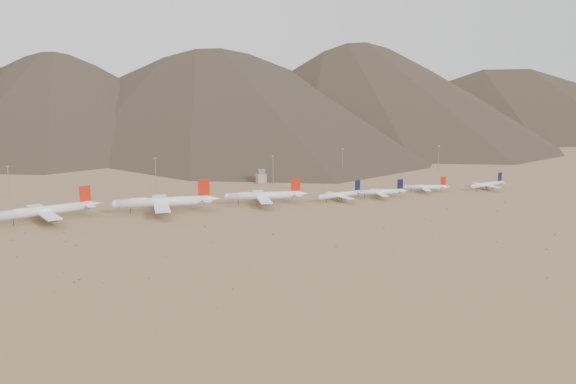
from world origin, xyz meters
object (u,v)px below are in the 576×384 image
object	(u,v)px
narrowbody_a	(341,195)
control_tower	(261,177)
widebody_west	(46,210)
widebody_centre	(163,202)
widebody_east	(264,196)
narrowbody_b	(381,192)

from	to	relation	value
narrowbody_a	control_tower	size ratio (longest dim) A/B	3.58
widebody_west	widebody_centre	distance (m)	77.71
widebody_centre	widebody_east	world-z (taller)	widebody_centre
widebody_west	narrowbody_b	xyz separation A→B (m)	(247.68, 2.54, -2.66)
narrowbody_b	widebody_west	bearing A→B (deg)	-171.66
widebody_centre	control_tower	xyz separation A→B (m)	(96.43, 91.00, -2.51)
control_tower	widebody_east	bearing A→B (deg)	-103.99
widebody_east	widebody_centre	bearing A→B (deg)	-169.19
control_tower	narrowbody_a	bearing A→B (deg)	-66.77
narrowbody_a	control_tower	bearing A→B (deg)	99.41
widebody_west	narrowbody_a	bearing A→B (deg)	-17.61
widebody_east	control_tower	xyz separation A→B (m)	(21.29, 85.46, -1.28)
widebody_centre	widebody_east	size ratio (longest dim) A/B	1.19
widebody_west	narrowbody_a	distance (m)	213.21
control_tower	widebody_west	bearing A→B (deg)	-152.07
widebody_west	control_tower	xyz separation A→B (m)	(174.12, 92.32, -1.93)
widebody_centre	widebody_east	bearing A→B (deg)	7.77
widebody_centre	narrowbody_b	world-z (taller)	widebody_centre
widebody_west	narrowbody_b	world-z (taller)	widebody_west
narrowbody_a	narrowbody_b	world-z (taller)	narrowbody_a
narrowbody_b	narrowbody_a	bearing A→B (deg)	-170.21
widebody_centre	control_tower	world-z (taller)	widebody_centre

